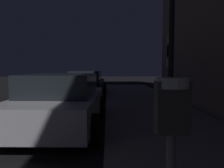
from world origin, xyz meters
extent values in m
cube|color=#333333|center=(4.43, 0.76, 1.36)|extent=(0.19, 0.11, 0.30)
cylinder|color=#999EA5|center=(4.43, 0.76, 1.50)|extent=(0.19, 0.19, 0.06)
cube|color=black|center=(4.38, 0.76, 1.40)|extent=(0.01, 0.08, 0.11)
cube|color=#B7B7BF|center=(2.85, 5.20, 0.57)|extent=(2.04, 4.26, 0.64)
cube|color=#1E2328|center=(2.85, 5.13, 1.15)|extent=(1.74, 2.24, 0.56)
cylinder|color=black|center=(1.94, 6.53, 0.33)|extent=(0.24, 0.67, 0.66)
cylinder|color=black|center=(3.85, 6.46, 0.33)|extent=(0.24, 0.67, 0.66)
cylinder|color=black|center=(1.85, 3.94, 0.33)|extent=(0.24, 0.67, 0.66)
cylinder|color=black|center=(3.76, 3.87, 0.33)|extent=(0.24, 0.67, 0.66)
cube|color=black|center=(2.85, 11.94, 0.57)|extent=(1.99, 4.15, 0.64)
cube|color=#1E2328|center=(2.84, 11.69, 1.15)|extent=(1.70, 2.16, 0.56)
cylinder|color=black|center=(1.97, 13.24, 0.33)|extent=(0.24, 0.67, 0.66)
cylinder|color=black|center=(3.83, 13.17, 0.33)|extent=(0.24, 0.67, 0.66)
cylinder|color=black|center=(1.87, 10.71, 0.33)|extent=(0.24, 0.67, 0.66)
cylinder|color=black|center=(3.73, 10.64, 0.33)|extent=(0.24, 0.67, 0.66)
cylinder|color=black|center=(5.97, 5.96, 2.62)|extent=(0.16, 0.16, 4.94)
cube|color=#F2D17F|center=(7.32, 10.71, 2.78)|extent=(0.06, 0.90, 1.20)
cube|color=#F2D17F|center=(7.32, 10.81, 2.23)|extent=(0.06, 0.90, 1.20)
camera|label=1|loc=(4.06, -0.44, 1.59)|focal=34.24mm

